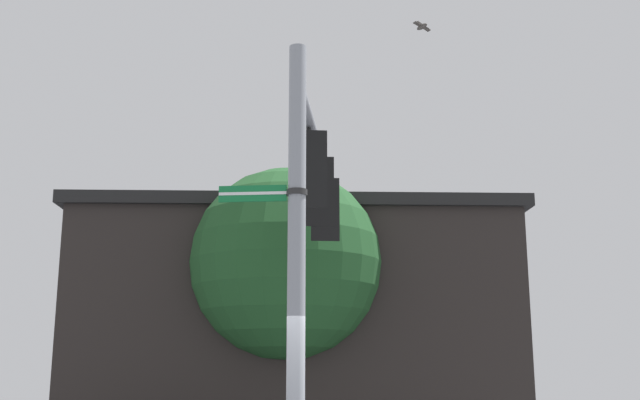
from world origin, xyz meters
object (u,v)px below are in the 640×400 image
traffic_light_mid_outer (324,211)px  street_name_sign (274,193)px  traffic_light_mid_inner (317,193)px  bird_flying (422,27)px  traffic_light_nearest_pole (309,171)px

traffic_light_mid_outer → street_name_sign: traffic_light_mid_outer is taller
traffic_light_mid_inner → traffic_light_mid_outer: same height
traffic_light_mid_inner → traffic_light_mid_outer: 1.49m
traffic_light_mid_outer → street_name_sign: (-1.08, -4.38, -0.69)m
traffic_light_mid_inner → street_name_sign: (-0.82, -2.92, -0.69)m
bird_flying → traffic_light_mid_inner: bearing=137.5°
traffic_light_mid_inner → street_name_sign: 3.11m
traffic_light_nearest_pole → traffic_light_mid_outer: (0.52, 2.93, 0.00)m
traffic_light_mid_inner → bird_flying: 3.30m
traffic_light_nearest_pole → traffic_light_mid_inner: same height
traffic_light_nearest_pole → bird_flying: size_ratio=4.18×
traffic_light_mid_inner → bird_flying: (1.59, -1.46, 2.49)m
traffic_light_nearest_pole → traffic_light_mid_outer: bearing=80.0°
traffic_light_mid_outer → bird_flying: bird_flying is taller
traffic_light_mid_inner → bird_flying: size_ratio=4.18×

